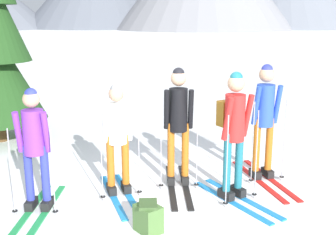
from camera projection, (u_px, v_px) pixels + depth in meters
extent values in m
plane|color=white|center=(163.00, 193.00, 6.18)|extent=(400.00, 400.00, 0.00)
cube|color=green|center=(46.00, 212.00, 5.57)|extent=(0.21, 1.72, 0.02)
cube|color=green|center=(29.00, 212.00, 5.57)|extent=(0.21, 1.72, 0.02)
cube|color=black|center=(47.00, 204.00, 5.65)|extent=(0.13, 0.27, 0.12)
cylinder|color=#2D389E|center=(45.00, 174.00, 5.55)|extent=(0.11, 0.11, 0.79)
cube|color=black|center=(31.00, 204.00, 5.65)|extent=(0.13, 0.27, 0.12)
cylinder|color=#2D389E|center=(29.00, 174.00, 5.55)|extent=(0.11, 0.11, 0.79)
cylinder|color=purple|center=(34.00, 132.00, 5.41)|extent=(0.28, 0.28, 0.60)
sphere|color=tan|center=(31.00, 99.00, 5.31)|extent=(0.22, 0.22, 0.22)
sphere|color=#2D389E|center=(31.00, 94.00, 5.29)|extent=(0.16, 0.16, 0.16)
cylinder|color=purple|center=(46.00, 132.00, 5.35)|extent=(0.09, 0.20, 0.57)
cylinder|color=purple|center=(18.00, 132.00, 5.35)|extent=(0.09, 0.20, 0.57)
cylinder|color=#A5A5AD|center=(53.00, 173.00, 5.35)|extent=(0.02, 0.02, 1.19)
cylinder|color=black|center=(56.00, 211.00, 5.48)|extent=(0.07, 0.07, 0.01)
cylinder|color=#A5A5AD|center=(11.00, 173.00, 5.36)|extent=(0.02, 0.02, 1.19)
cylinder|color=black|center=(15.00, 211.00, 5.49)|extent=(0.07, 0.07, 0.01)
cube|color=#1E84D1|center=(128.00, 194.00, 6.13)|extent=(0.51, 1.56, 0.02)
cube|color=#1E84D1|center=(113.00, 196.00, 6.06)|extent=(0.51, 1.56, 0.02)
cube|color=black|center=(126.00, 187.00, 6.20)|extent=(0.18, 0.28, 0.12)
cylinder|color=#B76019|center=(125.00, 160.00, 6.10)|extent=(0.11, 0.11, 0.78)
cube|color=black|center=(112.00, 189.00, 6.13)|extent=(0.18, 0.28, 0.12)
cylinder|color=#B76019|center=(111.00, 162.00, 6.03)|extent=(0.11, 0.11, 0.78)
cylinder|color=white|center=(117.00, 124.00, 5.93)|extent=(0.28, 0.28, 0.58)
sphere|color=tan|center=(116.00, 94.00, 5.83)|extent=(0.21, 0.21, 0.21)
sphere|color=gray|center=(116.00, 90.00, 5.82)|extent=(0.16, 0.16, 0.16)
cylinder|color=white|center=(130.00, 122.00, 5.93)|extent=(0.13, 0.21, 0.56)
cylinder|color=white|center=(105.00, 125.00, 5.82)|extent=(0.13, 0.21, 0.56)
cylinder|color=#A5A5AD|center=(139.00, 158.00, 5.97)|extent=(0.02, 0.02, 1.17)
cylinder|color=black|center=(140.00, 192.00, 6.09)|extent=(0.07, 0.07, 0.01)
cylinder|color=#A5A5AD|center=(102.00, 162.00, 5.80)|extent=(0.02, 0.02, 1.17)
cylinder|color=black|center=(103.00, 197.00, 5.92)|extent=(0.07, 0.07, 0.01)
cube|color=black|center=(185.00, 186.00, 6.43)|extent=(0.10, 1.72, 0.02)
cube|color=black|center=(171.00, 186.00, 6.42)|extent=(0.10, 1.72, 0.02)
cube|color=black|center=(185.00, 179.00, 6.51)|extent=(0.11, 0.26, 0.12)
cylinder|color=#B76019|center=(185.00, 150.00, 6.40)|extent=(0.11, 0.11, 0.87)
cube|color=black|center=(171.00, 179.00, 6.50)|extent=(0.11, 0.26, 0.12)
cylinder|color=#B76019|center=(171.00, 150.00, 6.39)|extent=(0.11, 0.11, 0.87)
cylinder|color=black|center=(178.00, 110.00, 6.24)|extent=(0.28, 0.28, 0.65)
sphere|color=tan|center=(179.00, 78.00, 6.13)|extent=(0.24, 0.24, 0.24)
sphere|color=black|center=(179.00, 73.00, 6.11)|extent=(0.18, 0.18, 0.18)
cylinder|color=black|center=(191.00, 109.00, 6.19)|extent=(0.08, 0.21, 0.62)
cylinder|color=black|center=(167.00, 110.00, 6.17)|extent=(0.08, 0.21, 0.62)
cylinder|color=#A5A5AD|center=(197.00, 148.00, 6.21)|extent=(0.02, 0.02, 1.30)
cylinder|color=black|center=(196.00, 184.00, 6.35)|extent=(0.07, 0.07, 0.01)
cylinder|color=#A5A5AD|center=(161.00, 148.00, 6.18)|extent=(0.02, 0.02, 1.30)
cylinder|color=black|center=(161.00, 185.00, 6.33)|extent=(0.07, 0.07, 0.01)
cube|color=maroon|center=(178.00, 105.00, 6.40)|extent=(0.26, 0.16, 0.36)
cube|color=#1E84D1|center=(242.00, 198.00, 6.00)|extent=(0.86, 1.45, 0.02)
cube|color=#1E84D1|center=(230.00, 201.00, 5.88)|extent=(0.86, 1.45, 0.02)
cube|color=black|center=(238.00, 191.00, 6.06)|extent=(0.22, 0.28, 0.12)
cylinder|color=#1E6B7A|center=(239.00, 160.00, 5.95)|extent=(0.11, 0.11, 0.87)
cube|color=black|center=(226.00, 194.00, 5.95)|extent=(0.22, 0.28, 0.12)
cylinder|color=#1E6B7A|center=(227.00, 163.00, 5.83)|extent=(0.11, 0.11, 0.87)
cylinder|color=red|center=(235.00, 118.00, 5.74)|extent=(0.28, 0.28, 0.65)
sphere|color=tan|center=(236.00, 83.00, 5.62)|extent=(0.24, 0.24, 0.24)
sphere|color=#1E6B7A|center=(236.00, 78.00, 5.61)|extent=(0.18, 0.18, 0.18)
cylinder|color=red|center=(248.00, 116.00, 5.78)|extent=(0.17, 0.22, 0.62)
cylinder|color=red|center=(228.00, 119.00, 5.59)|extent=(0.17, 0.22, 0.62)
cylinder|color=#A5A5AD|center=(256.00, 155.00, 5.86)|extent=(0.02, 0.02, 1.31)
cylinder|color=black|center=(254.00, 194.00, 6.00)|extent=(0.07, 0.07, 0.01)
cylinder|color=#A5A5AD|center=(227.00, 162.00, 5.58)|extent=(0.02, 0.02, 1.31)
cylinder|color=black|center=(225.00, 203.00, 5.72)|extent=(0.07, 0.07, 0.01)
cube|color=#99661E|center=(227.00, 113.00, 5.87)|extent=(0.31, 0.27, 0.36)
cube|color=red|center=(270.00, 179.00, 6.70)|extent=(0.45, 1.77, 0.02)
cube|color=red|center=(258.00, 180.00, 6.65)|extent=(0.45, 1.77, 0.02)
cube|color=black|center=(267.00, 173.00, 6.78)|extent=(0.16, 0.28, 0.12)
cylinder|color=#B76019|center=(269.00, 145.00, 6.66)|extent=(0.11, 0.11, 0.88)
cube|color=black|center=(255.00, 174.00, 6.72)|extent=(0.16, 0.28, 0.12)
cylinder|color=#B76019|center=(257.00, 146.00, 6.61)|extent=(0.11, 0.11, 0.88)
cylinder|color=blue|center=(265.00, 105.00, 6.48)|extent=(0.28, 0.28, 0.66)
sphere|color=tan|center=(267.00, 75.00, 6.37)|extent=(0.24, 0.24, 0.24)
sphere|color=#2D389E|center=(267.00, 70.00, 6.35)|extent=(0.18, 0.18, 0.18)
cylinder|color=blue|center=(277.00, 104.00, 6.47)|extent=(0.12, 0.22, 0.63)
cylinder|color=blue|center=(256.00, 106.00, 6.38)|extent=(0.12, 0.22, 0.63)
cylinder|color=#A5A5AD|center=(284.00, 141.00, 6.51)|extent=(0.02, 0.02, 1.32)
cylinder|color=black|center=(282.00, 177.00, 6.65)|extent=(0.07, 0.07, 0.01)
cylinder|color=#A5A5AD|center=(253.00, 144.00, 6.38)|extent=(0.02, 0.02, 1.32)
cylinder|color=black|center=(251.00, 180.00, 6.52)|extent=(0.07, 0.07, 0.01)
cylinder|color=#51381E|center=(0.00, 119.00, 8.70)|extent=(0.28, 0.28, 0.91)
cube|color=#4C7238|center=(148.00, 219.00, 5.04)|extent=(0.38, 0.40, 0.34)
cube|color=#39562A|center=(148.00, 204.00, 5.00)|extent=(0.22, 0.28, 0.04)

